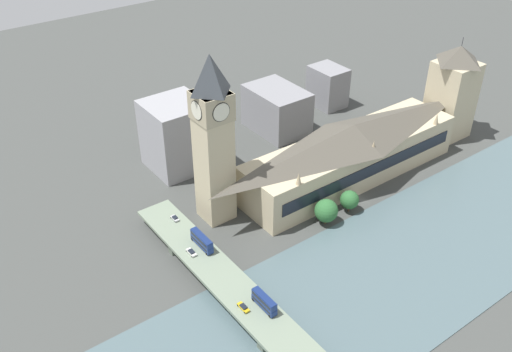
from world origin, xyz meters
TOP-DOWN VIEW (x-y plane):
  - ground_plane at (0.00, 0.00)m, footprint 600.00×600.00m
  - river_water at (-36.82, 0.00)m, footprint 61.65×360.00m
  - parliament_hall at (15.45, -8.00)m, footprint 25.36×104.08m
  - clock_tower at (26.85, 53.83)m, footprint 12.80×12.80m
  - victoria_tower at (15.51, -72.96)m, footprint 17.85×17.85m
  - road_bridge at (-36.82, 74.35)m, footprint 155.29×13.45m
  - double_decker_bus_lead at (8.45, 71.82)m, footprint 11.60×2.52m
  - double_decker_bus_rear at (-27.91, 71.70)m, footprint 10.33×2.48m
  - car_northbound_lead at (27.81, 71.83)m, footprint 3.99×1.77m
  - car_southbound_lead at (-24.41, 77.21)m, footprint 4.77×1.80m
  - car_southbound_mid at (7.45, 76.87)m, footprint 4.69×1.86m
  - city_block_west at (68.20, 47.05)m, footprint 25.02×24.90m
  - city_block_center at (68.48, -9.15)m, footprint 30.68×21.61m
  - city_block_east at (74.09, -48.12)m, footprint 18.67×14.83m
  - tree_embankment_near at (-2.41, 9.78)m, footprint 7.58×7.58m
  - tree_embankment_mid at (-2.68, 22.53)m, footprint 9.21×9.21m

SIDE VIEW (x-z plane):
  - ground_plane at x=0.00m, z-range 0.00..0.00m
  - river_water at x=-36.82m, z-range 0.00..0.30m
  - road_bridge at x=-36.82m, z-range 1.77..7.37m
  - tree_embankment_near at x=-2.41m, z-range 0.94..10.44m
  - tree_embankment_mid at x=-2.68m, z-range 0.77..11.54m
  - car_southbound_lead at x=-24.41m, z-range 5.61..6.90m
  - car_southbound_mid at x=7.45m, z-range 5.60..6.91m
  - car_northbound_lead at x=27.81m, z-range 5.60..6.94m
  - double_decker_bus_rear at x=-27.91m, z-range 5.84..10.78m
  - double_decker_bus_lead at x=8.45m, z-range 5.85..10.89m
  - city_block_east at x=74.09m, z-range 0.00..21.24m
  - city_block_center at x=68.48m, z-range 0.00..21.69m
  - parliament_hall at x=15.45m, z-range -0.10..25.83m
  - city_block_west at x=68.20m, z-range 0.00..31.06m
  - victoria_tower at x=15.51m, z-range -2.00..47.40m
  - clock_tower at x=26.85m, z-range 2.57..70.32m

